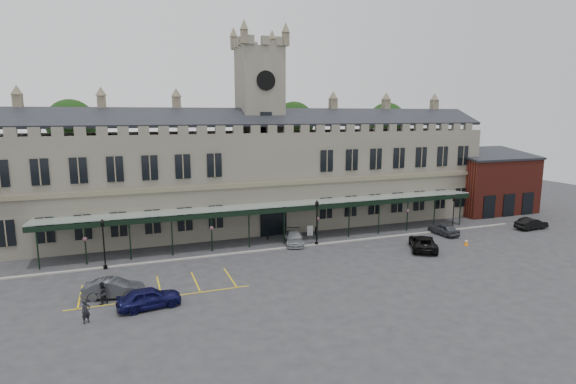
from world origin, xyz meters
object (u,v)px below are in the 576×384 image
object	(u,v)px
car_left_a	(149,298)
person_b	(102,293)
sign_board	(310,231)
car_taxi	(294,238)
clock_tower	(260,123)
lamp_post_left	(103,239)
car_right_a	(443,229)
person_a	(86,312)
car_right_b	(531,224)
lamp_post_right	(454,210)
car_van	(423,243)
traffic_cone	(466,242)
car_left_b	(113,288)
lamp_post_mid	(317,218)
station_building	(261,176)

from	to	relation	value
car_left_a	person_b	bearing A→B (deg)	52.52
sign_board	car_taxi	world-z (taller)	car_taxi
clock_tower	lamp_post_left	distance (m)	23.58
car_right_a	person_a	size ratio (longest dim) A/B	2.48
car_right_a	person_b	world-z (taller)	person_b
lamp_post_left	sign_board	bearing A→B (deg)	10.28
car_right_b	person_a	world-z (taller)	person_a
car_left_a	car_taxi	world-z (taller)	car_left_a
person_a	car_taxi	bearing A→B (deg)	2.06
car_left_a	car_right_b	size ratio (longest dim) A/B	1.05
sign_board	car_right_a	bearing A→B (deg)	-12.14
lamp_post_right	person_a	size ratio (longest dim) A/B	2.59
lamp_post_right	car_van	xyz separation A→B (m)	(-8.33, -5.25, -1.81)
traffic_cone	lamp_post_left	bearing A→B (deg)	171.37
car_left_b	lamp_post_mid	bearing A→B (deg)	-57.25
lamp_post_right	sign_board	distance (m)	17.89
car_left_b	person_b	size ratio (longest dim) A/B	2.60
lamp_post_left	lamp_post_right	distance (m)	39.63
lamp_post_mid	car_left_a	distance (m)	21.09
lamp_post_mid	person_a	bearing A→B (deg)	-152.53
car_right_a	car_right_b	size ratio (longest dim) A/B	0.95
traffic_cone	sign_board	bearing A→B (deg)	146.28
lamp_post_right	person_b	xyz separation A→B (m)	(-39.63, -8.41, -1.69)
lamp_post_right	person_a	distance (m)	42.14
lamp_post_mid	car_taxi	bearing A→B (deg)	150.15
lamp_post_right	person_a	world-z (taller)	lamp_post_right
car_left_b	car_taxi	bearing A→B (deg)	-51.95
sign_board	lamp_post_left	bearing A→B (deg)	-162.89
car_left_a	station_building	bearing A→B (deg)	-42.84
clock_tower	lamp_post_mid	xyz separation A→B (m)	(3.14, -10.48, -10.13)
lamp_post_right	car_right_b	world-z (taller)	lamp_post_right
lamp_post_mid	car_left_b	xyz separation A→B (m)	(-20.64, -7.55, -2.24)
car_taxi	car_right_a	xyz separation A→B (m)	(18.00, -2.59, 0.03)
clock_tower	car_right_a	xyz separation A→B (m)	(19.00, -11.84, -12.41)
lamp_post_right	car_right_a	world-z (taller)	lamp_post_right
station_building	person_b	world-z (taller)	station_building
sign_board	person_b	xyz separation A→B (m)	(-22.30, -12.40, 0.28)
car_left_a	car_van	bearing A→B (deg)	-86.91
car_taxi	car_right_b	distance (m)	30.30
lamp_post_left	car_taxi	xyz separation A→B (m)	(19.30, 1.48, -2.14)
lamp_post_right	car_right_a	bearing A→B (deg)	-153.35
car_left_a	car_taxi	distance (m)	19.86
clock_tower	lamp_post_right	world-z (taller)	clock_tower
clock_tower	car_left_a	world-z (taller)	clock_tower
clock_tower	car_left_b	xyz separation A→B (m)	(-17.50, -18.03, -12.37)
station_building	lamp_post_right	distance (m)	24.13
traffic_cone	lamp_post_mid	bearing A→B (deg)	159.13
clock_tower	car_van	xyz separation A→B (m)	(13.00, -15.92, -12.36)
car_taxi	sign_board	bearing A→B (deg)	56.93
lamp_post_left	person_b	bearing A→B (deg)	-89.98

